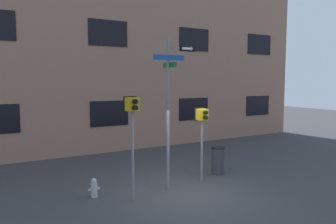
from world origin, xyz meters
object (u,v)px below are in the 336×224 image
object	(u,v)px
fire_hydrant	(94,188)
trash_bin	(218,160)
street_sign_pole	(170,101)
pedestrian_signal_left	(132,119)
pedestrian_signal_right	(202,124)

from	to	relation	value
fire_hydrant	trash_bin	bearing A→B (deg)	0.71
fire_hydrant	trash_bin	distance (m)	4.63
street_sign_pole	trash_bin	distance (m)	3.31
street_sign_pole	trash_bin	size ratio (longest dim) A/B	4.68
street_sign_pole	fire_hydrant	bearing A→B (deg)	167.52
street_sign_pole	trash_bin	world-z (taller)	street_sign_pole
fire_hydrant	trash_bin	world-z (taller)	trash_bin
pedestrian_signal_left	trash_bin	bearing A→B (deg)	13.07
pedestrian_signal_right	fire_hydrant	size ratio (longest dim) A/B	4.41
trash_bin	street_sign_pole	bearing A→B (deg)	-166.48
street_sign_pole	pedestrian_signal_right	world-z (taller)	street_sign_pole
street_sign_pole	fire_hydrant	xyz separation A→B (m)	(-2.29, 0.51, -2.50)
fire_hydrant	trash_bin	xyz separation A→B (m)	(4.63, 0.06, 0.23)
street_sign_pole	pedestrian_signal_left	world-z (taller)	street_sign_pole
pedestrian_signal_right	fire_hydrant	world-z (taller)	pedestrian_signal_right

